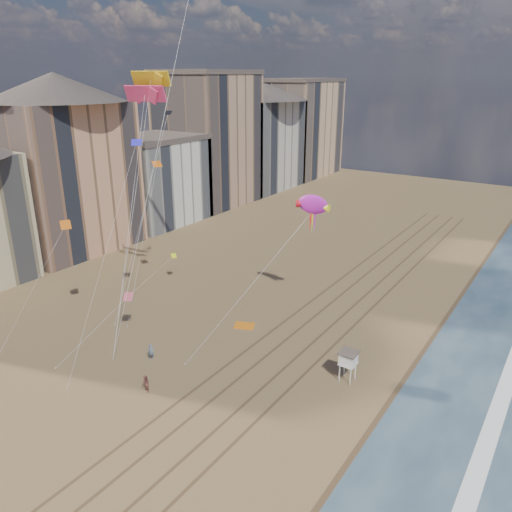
{
  "coord_description": "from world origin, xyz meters",
  "views": [
    {
      "loc": [
        25.86,
        -16.16,
        28.05
      ],
      "look_at": [
        -2.41,
        26.0,
        9.5
      ],
      "focal_mm": 35.0,
      "sensor_mm": 36.0,
      "label": 1
    }
  ],
  "objects_px": {
    "lifeguard_stand": "(348,359)",
    "show_kite": "(313,205)",
    "grounded_kite": "(244,326)",
    "kite_flyer_a": "(151,352)",
    "kite_flyer_b": "(146,384)"
  },
  "relations": [
    {
      "from": "show_kite",
      "to": "lifeguard_stand",
      "type": "bearing_deg",
      "value": -48.05
    },
    {
      "from": "grounded_kite",
      "to": "show_kite",
      "type": "relative_size",
      "value": 0.1
    },
    {
      "from": "lifeguard_stand",
      "to": "show_kite",
      "type": "xyz_separation_m",
      "value": [
        -10.39,
        11.56,
        11.27
      ]
    },
    {
      "from": "kite_flyer_a",
      "to": "kite_flyer_b",
      "type": "relative_size",
      "value": 1.04
    },
    {
      "from": "kite_flyer_b",
      "to": "grounded_kite",
      "type": "bearing_deg",
      "value": 110.2
    },
    {
      "from": "lifeguard_stand",
      "to": "show_kite",
      "type": "relative_size",
      "value": 0.14
    },
    {
      "from": "lifeguard_stand",
      "to": "grounded_kite",
      "type": "distance_m",
      "value": 15.17
    },
    {
      "from": "kite_flyer_a",
      "to": "kite_flyer_b",
      "type": "height_order",
      "value": "kite_flyer_a"
    },
    {
      "from": "lifeguard_stand",
      "to": "grounded_kite",
      "type": "relative_size",
      "value": 1.37
    },
    {
      "from": "lifeguard_stand",
      "to": "show_kite",
      "type": "distance_m",
      "value": 19.2
    },
    {
      "from": "kite_flyer_b",
      "to": "kite_flyer_a",
      "type": "bearing_deg",
      "value": 151.06
    },
    {
      "from": "kite_flyer_a",
      "to": "show_kite",
      "type": "bearing_deg",
      "value": 30.95
    },
    {
      "from": "kite_flyer_b",
      "to": "lifeguard_stand",
      "type": "bearing_deg",
      "value": 60.64
    },
    {
      "from": "show_kite",
      "to": "kite_flyer_b",
      "type": "relative_size",
      "value": 13.03
    },
    {
      "from": "lifeguard_stand",
      "to": "kite_flyer_a",
      "type": "distance_m",
      "value": 20.17
    }
  ]
}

